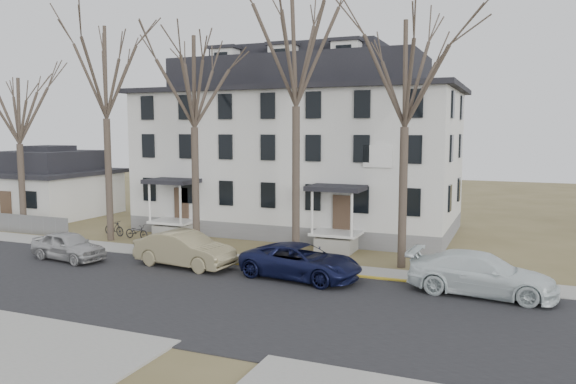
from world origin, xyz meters
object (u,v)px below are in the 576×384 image
at_px(tree_mid_right, 406,66).
at_px(car_tan, 185,250).
at_px(car_silver, 68,247).
at_px(bicycle_left, 137,232).
at_px(tree_bungalow, 18,106).
at_px(small_house, 49,186).
at_px(tree_far_left, 105,66).
at_px(car_navy, 301,262).
at_px(boarding_house, 299,148).
at_px(bicycle_right, 114,229).
at_px(tree_mid_left, 193,75).
at_px(tree_center, 296,40).
at_px(car_white, 481,275).

bearing_deg(tree_mid_right, car_tan, -157.74).
relative_size(car_silver, bicycle_left, 2.53).
bearing_deg(tree_bungalow, small_house, 122.84).
bearing_deg(tree_far_left, car_navy, -15.63).
relative_size(boarding_house, bicycle_right, 12.64).
relative_size(car_silver, bicycle_right, 2.58).
height_order(tree_bungalow, bicycle_left, tree_bungalow).
distance_m(boarding_house, tree_mid_left, 9.66).
bearing_deg(tree_center, boarding_house, 110.20).
distance_m(tree_mid_left, car_navy, 12.39).
xyz_separation_m(tree_far_left, bicycle_left, (1.30, 0.81, -9.90)).
xyz_separation_m(car_tan, car_navy, (5.98, 0.12, -0.08)).
xyz_separation_m(car_navy, bicycle_right, (-14.39, 4.92, -0.27)).
distance_m(tree_bungalow, car_white, 29.47).
bearing_deg(car_white, tree_center, 74.60).
xyz_separation_m(small_house, tree_center, (23.00, -6.20, 8.84)).
distance_m(boarding_house, car_white, 17.50).
bearing_deg(tree_bungalow, tree_far_left, 0.00).
xyz_separation_m(small_house, bicycle_right, (10.38, -5.13, -1.75)).
height_order(tree_mid_left, car_silver, tree_mid_left).
bearing_deg(car_white, boarding_house, 51.44).
bearing_deg(tree_bungalow, car_tan, -15.03).
relative_size(tree_mid_left, tree_mid_right, 1.00).
bearing_deg(tree_mid_left, car_white, -12.43).
height_order(tree_mid_left, bicycle_right, tree_mid_left).
relative_size(tree_mid_left, tree_center, 0.87).
bearing_deg(car_tan, car_white, -81.10).
bearing_deg(car_white, bicycle_left, 82.68).
height_order(small_house, car_silver, small_house).
xyz_separation_m(boarding_house, car_silver, (-7.45, -13.20, -4.66)).
bearing_deg(tree_far_left, bicycle_left, 31.92).
distance_m(car_navy, bicycle_right, 15.21).
relative_size(boarding_house, car_navy, 3.79).
height_order(tree_mid_right, bicycle_left, tree_mid_right).
relative_size(tree_mid_left, bicycle_right, 7.74).
xyz_separation_m(tree_center, car_white, (9.35, -3.38, -10.25)).
relative_size(tree_bungalow, car_silver, 2.54).
bearing_deg(bicycle_right, bicycle_left, -88.61).
height_order(car_tan, car_navy, car_tan).
relative_size(tree_center, car_navy, 2.68).
bearing_deg(car_silver, car_white, -77.26).
xyz_separation_m(boarding_house, tree_mid_left, (-3.00, -8.15, 4.22)).
relative_size(tree_mid_left, car_white, 2.20).
distance_m(car_navy, bicycle_left, 13.32).
bearing_deg(boarding_house, tree_mid_right, -43.81).
relative_size(tree_mid_right, tree_bungalow, 1.18).
bearing_deg(car_silver, tree_far_left, 25.02).
distance_m(tree_far_left, bicycle_right, 9.93).
height_order(car_silver, bicycle_right, car_silver).
bearing_deg(tree_mid_right, bicycle_left, 177.14).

